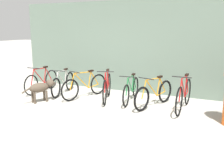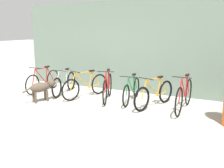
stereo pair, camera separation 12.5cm
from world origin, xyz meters
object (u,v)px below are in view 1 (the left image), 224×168
at_px(stray_dog, 42,87).
at_px(bicycle_2, 85,86).
at_px(bicycle_5, 154,94).
at_px(bicycle_4, 131,90).
at_px(bicycle_0, 42,81).
at_px(bicycle_1, 63,84).
at_px(bicycle_3, 107,87).
at_px(bicycle_6, 184,95).

bearing_deg(stray_dog, bicycle_2, -18.58).
bearing_deg(bicycle_5, bicycle_4, -86.73).
relative_size(bicycle_0, bicycle_5, 1.01).
height_order(bicycle_1, bicycle_3, bicycle_3).
xyz_separation_m(bicycle_2, bicycle_6, (2.87, 0.02, 0.04)).
xyz_separation_m(bicycle_0, bicycle_5, (3.74, -0.03, -0.02)).
bearing_deg(bicycle_1, bicycle_5, 76.62).
height_order(bicycle_2, bicycle_5, bicycle_2).
bearing_deg(bicycle_0, stray_dog, 37.79).
height_order(bicycle_2, bicycle_3, bicycle_3).
relative_size(bicycle_0, stray_dog, 1.76).
bearing_deg(bicycle_3, bicycle_1, -112.12).
bearing_deg(bicycle_4, bicycle_0, -93.87).
bearing_deg(bicycle_6, bicycle_0, -89.03).
bearing_deg(bicycle_3, stray_dog, -79.14).
bearing_deg(bicycle_0, bicycle_5, 87.49).
bearing_deg(bicycle_4, stray_dog, -71.05).
bearing_deg(bicycle_3, bicycle_5, 69.67).
distance_m(bicycle_0, bicycle_6, 4.49).
height_order(bicycle_0, bicycle_6, bicycle_6).
bearing_deg(bicycle_3, bicycle_0, -109.73).
relative_size(bicycle_4, stray_dog, 1.76).
distance_m(bicycle_3, stray_dog, 1.82).
height_order(bicycle_3, stray_dog, bicycle_3).
relative_size(bicycle_0, bicycle_2, 1.00).
bearing_deg(bicycle_2, bicycle_3, 108.11).
bearing_deg(bicycle_4, bicycle_5, 69.13).
xyz_separation_m(bicycle_4, bicycle_6, (1.47, -0.14, 0.05)).
bearing_deg(bicycle_0, bicycle_4, 90.79).
bearing_deg(bicycle_5, bicycle_1, -74.35).
bearing_deg(bicycle_3, bicycle_4, 83.81).
height_order(bicycle_1, bicycle_6, bicycle_6).
height_order(bicycle_4, stray_dog, bicycle_4).
relative_size(bicycle_2, stray_dog, 1.77).
xyz_separation_m(bicycle_1, bicycle_3, (1.56, -0.07, 0.04)).
height_order(bicycle_0, stray_dog, bicycle_0).
xyz_separation_m(bicycle_2, bicycle_3, (0.73, 0.00, 0.03)).
xyz_separation_m(bicycle_0, bicycle_2, (1.62, -0.02, -0.01)).
height_order(bicycle_2, bicycle_4, bicycle_2).
distance_m(bicycle_0, bicycle_5, 3.74).
height_order(bicycle_2, bicycle_6, bicycle_6).
bearing_deg(bicycle_6, bicycle_5, -86.25).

